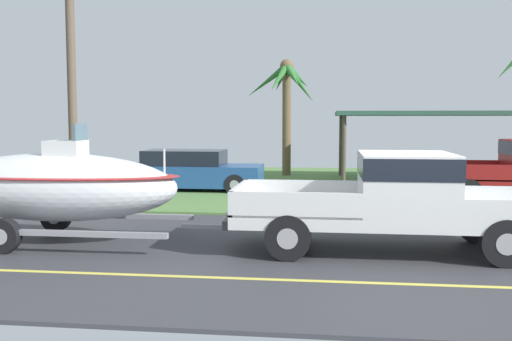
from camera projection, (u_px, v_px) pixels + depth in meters
ground at (379, 196)px, 18.68m from camera, size 36.00×22.00×0.11m
pickup_truck_towing at (403, 197)px, 10.71m from camera, size 5.68×2.15×1.81m
boat_on_trailer at (54, 186)px, 11.54m from camera, size 6.21×2.31×2.34m
parked_sedan_near at (190, 171)px, 19.76m from camera, size 4.69×1.85×1.38m
carport_awning at (446, 115)px, 21.13m from camera, size 7.91×5.98×2.68m
palm_tree_near_left at (287, 90)px, 24.38m from camera, size 3.05×2.96×4.89m
utility_pole at (71, 40)px, 16.01m from camera, size 0.24×1.80×8.81m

